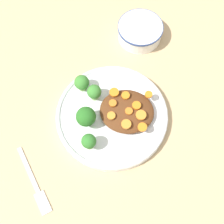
# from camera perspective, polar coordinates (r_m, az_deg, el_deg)

# --- Properties ---
(ground_plane) EXTENTS (4.00, 4.00, 0.00)m
(ground_plane) POSITION_cam_1_polar(r_m,az_deg,el_deg) (0.78, -0.00, -1.04)
(ground_plane) COLOR tan
(plate) EXTENTS (0.28, 0.28, 0.03)m
(plate) POSITION_cam_1_polar(r_m,az_deg,el_deg) (0.77, -0.00, -0.65)
(plate) COLOR white
(plate) RESTS_ON ground_plane
(dip_bowl) EXTENTS (0.12, 0.12, 0.05)m
(dip_bowl) POSITION_cam_1_polar(r_m,az_deg,el_deg) (0.89, 5.14, 14.54)
(dip_bowl) COLOR white
(dip_bowl) RESTS_ON ground_plane
(stew_mound) EXTENTS (0.13, 0.12, 0.03)m
(stew_mound) POSITION_cam_1_polar(r_m,az_deg,el_deg) (0.75, 2.73, 0.14)
(stew_mound) COLOR #5B3319
(stew_mound) RESTS_ON plate
(broccoli_floret_0) EXTENTS (0.04, 0.04, 0.05)m
(broccoli_floret_0) POSITION_cam_1_polar(r_m,az_deg,el_deg) (0.76, -3.26, 3.63)
(broccoli_floret_0) COLOR #7FA85B
(broccoli_floret_0) RESTS_ON plate
(broccoli_floret_1) EXTENTS (0.05, 0.05, 0.06)m
(broccoli_floret_1) POSITION_cam_1_polar(r_m,az_deg,el_deg) (0.73, -4.78, -0.91)
(broccoli_floret_1) COLOR #759E51
(broccoli_floret_1) RESTS_ON plate
(broccoli_floret_2) EXTENTS (0.04, 0.04, 0.05)m
(broccoli_floret_2) POSITION_cam_1_polar(r_m,az_deg,el_deg) (0.78, -5.54, 5.31)
(broccoli_floret_2) COLOR #759E51
(broccoli_floret_2) RESTS_ON plate
(broccoli_floret_3) EXTENTS (0.03, 0.03, 0.05)m
(broccoli_floret_3) POSITION_cam_1_polar(r_m,az_deg,el_deg) (0.71, -4.26, -5.44)
(broccoli_floret_3) COLOR #7FA85B
(broccoli_floret_3) RESTS_ON plate
(carrot_slice_0) EXTENTS (0.02, 0.02, 0.01)m
(carrot_slice_0) POSITION_cam_1_polar(r_m,az_deg,el_deg) (0.74, 4.50, 1.19)
(carrot_slice_0) COLOR orange
(carrot_slice_0) RESTS_ON stew_mound
(carrot_slice_1) EXTENTS (0.02, 0.02, 0.01)m
(carrot_slice_1) POSITION_cam_1_polar(r_m,az_deg,el_deg) (0.74, 0.03, 1.62)
(carrot_slice_1) COLOR orange
(carrot_slice_1) RESTS_ON stew_mound
(carrot_slice_2) EXTENTS (0.02, 0.02, 0.01)m
(carrot_slice_2) POSITION_cam_1_polar(r_m,az_deg,el_deg) (0.76, 0.44, 3.62)
(carrot_slice_2) COLOR orange
(carrot_slice_2) RESTS_ON stew_mound
(carrot_slice_3) EXTENTS (0.02, 0.02, 0.00)m
(carrot_slice_3) POSITION_cam_1_polar(r_m,az_deg,el_deg) (0.74, 3.10, 0.07)
(carrot_slice_3) COLOR orange
(carrot_slice_3) RESTS_ON stew_mound
(carrot_slice_4) EXTENTS (0.02, 0.02, 0.01)m
(carrot_slice_4) POSITION_cam_1_polar(r_m,az_deg,el_deg) (0.76, 6.71, 3.20)
(carrot_slice_4) COLOR orange
(carrot_slice_4) RESTS_ON stew_mound
(carrot_slice_5) EXTENTS (0.02, 0.02, 0.01)m
(carrot_slice_5) POSITION_cam_1_polar(r_m,az_deg,el_deg) (0.75, 2.50, 3.04)
(carrot_slice_5) COLOR orange
(carrot_slice_5) RESTS_ON stew_mound
(carrot_slice_6) EXTENTS (0.03, 0.03, 0.00)m
(carrot_slice_6) POSITION_cam_1_polar(r_m,az_deg,el_deg) (0.74, 5.32, -0.55)
(carrot_slice_6) COLOR orange
(carrot_slice_6) RESTS_ON stew_mound
(carrot_slice_7) EXTENTS (0.02, 0.02, 0.00)m
(carrot_slice_7) POSITION_cam_1_polar(r_m,az_deg,el_deg) (0.73, -0.47, -0.64)
(carrot_slice_7) COLOR orange
(carrot_slice_7) RESTS_ON stew_mound
(carrot_slice_8) EXTENTS (0.02, 0.02, 0.01)m
(carrot_slice_8) POSITION_cam_1_polar(r_m,az_deg,el_deg) (0.72, 2.62, -2.23)
(carrot_slice_8) COLOR orange
(carrot_slice_8) RESTS_ON stew_mound
(carrot_slice_9) EXTENTS (0.02, 0.02, 0.00)m
(carrot_slice_9) POSITION_cam_1_polar(r_m,az_deg,el_deg) (0.72, 5.57, -2.77)
(carrot_slice_9) COLOR orange
(carrot_slice_9) RESTS_ON stew_mound
(fork) EXTENTS (0.11, 0.15, 0.01)m
(fork) POSITION_cam_1_polar(r_m,az_deg,el_deg) (0.75, -13.80, -12.99)
(fork) COLOR silver
(fork) RESTS_ON ground_plane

